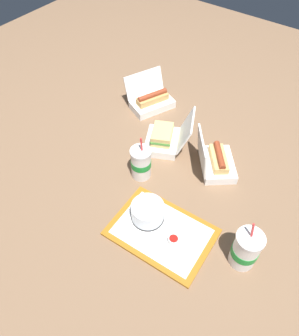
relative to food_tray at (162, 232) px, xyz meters
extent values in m
plane|color=brown|center=(0.23, -0.24, -0.01)|extent=(3.20, 3.20, 0.00)
cube|color=#A56619|center=(0.00, 0.00, 0.00)|extent=(0.38, 0.28, 0.01)
cube|color=white|center=(0.00, 0.00, 0.01)|extent=(0.34, 0.24, 0.00)
cylinder|color=black|center=(0.08, -0.02, 0.01)|extent=(0.13, 0.13, 0.01)
cylinder|color=#BC7084|center=(0.08, -0.02, 0.04)|extent=(0.09, 0.09, 0.05)
cylinder|color=silver|center=(0.08, -0.02, 0.05)|extent=(0.12, 0.12, 0.07)
cylinder|color=white|center=(-0.06, 0.01, 0.02)|extent=(0.04, 0.04, 0.02)
cylinder|color=#9E140F|center=(-0.06, 0.01, 0.03)|extent=(0.03, 0.03, 0.01)
cube|color=white|center=(-0.04, -0.04, 0.01)|extent=(0.12, 0.12, 0.00)
cube|color=white|center=(-0.10, 0.06, 0.01)|extent=(0.11, 0.02, 0.00)
cube|color=white|center=(-0.01, -0.41, 0.01)|extent=(0.22, 0.23, 0.04)
cube|color=white|center=(0.05, -0.36, 0.10)|extent=(0.14, 0.16, 0.13)
cube|color=tan|center=(-0.01, -0.41, 0.05)|extent=(0.14, 0.15, 0.03)
cylinder|color=brown|center=(-0.01, -0.41, 0.07)|extent=(0.11, 0.13, 0.03)
cylinder|color=yellow|center=(-0.01, -0.41, 0.08)|extent=(0.08, 0.10, 0.01)
cube|color=white|center=(0.26, -0.38, 0.01)|extent=(0.21, 0.22, 0.04)
cube|color=white|center=(0.17, -0.42, 0.10)|extent=(0.13, 0.19, 0.14)
cube|color=#DBB770|center=(0.26, -0.38, 0.04)|extent=(0.13, 0.15, 0.02)
cube|color=#4C933D|center=(0.26, -0.38, 0.06)|extent=(0.14, 0.15, 0.01)
cube|color=#DBB770|center=(0.26, -0.38, 0.08)|extent=(0.13, 0.15, 0.02)
cube|color=white|center=(0.46, -0.57, 0.01)|extent=(0.19, 0.24, 0.04)
cube|color=white|center=(0.53, -0.60, 0.09)|extent=(0.13, 0.21, 0.12)
cube|color=tan|center=(0.46, -0.57, 0.05)|extent=(0.12, 0.17, 0.03)
cylinder|color=brown|center=(0.46, -0.57, 0.07)|extent=(0.09, 0.15, 0.03)
cylinder|color=yellow|center=(0.46, -0.57, 0.08)|extent=(0.06, 0.13, 0.01)
cylinder|color=white|center=(0.23, -0.18, 0.06)|extent=(0.08, 0.08, 0.14)
cylinder|color=#198C33|center=(0.23, -0.18, 0.07)|extent=(0.08, 0.08, 0.03)
cylinder|color=white|center=(0.23, -0.18, 0.14)|extent=(0.09, 0.09, 0.01)
cylinder|color=red|center=(0.24, -0.19, 0.17)|extent=(0.01, 0.01, 0.06)
cylinder|color=white|center=(-0.28, -0.08, 0.07)|extent=(0.09, 0.09, 0.15)
cylinder|color=#198C33|center=(-0.28, -0.08, 0.06)|extent=(0.09, 0.09, 0.03)
cylinder|color=white|center=(-0.28, -0.08, 0.15)|extent=(0.09, 0.09, 0.01)
cylinder|color=red|center=(-0.28, -0.08, 0.18)|extent=(0.02, 0.01, 0.06)
camera|label=1|loc=(-0.32, 0.52, 1.07)|focal=35.00mm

